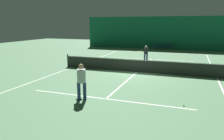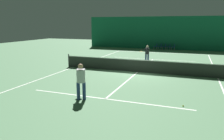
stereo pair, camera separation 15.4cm
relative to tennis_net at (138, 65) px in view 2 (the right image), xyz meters
The scene contains 17 objects.
ground_plane 0.51m from the tennis_net, ahead, with size 60.00×60.00×0.00m, color #56845B.
backdrop_curtain 16.07m from the tennis_net, 90.00° to the left, with size 23.00×0.12×4.58m.
court_line_baseline_far 11.91m from the tennis_net, 90.00° to the left, with size 11.00×0.10×0.00m.
court_line_service_far 6.42m from the tennis_net, 90.00° to the left, with size 8.25×0.10×0.00m.
court_line_service_near 6.42m from the tennis_net, 90.00° to the right, with size 8.25×0.10×0.00m.
court_line_sideline_left 5.52m from the tennis_net, behind, with size 0.10×23.80×0.00m.
court_line_sideline_right 5.52m from the tennis_net, ahead, with size 0.10×23.80×0.00m.
court_line_centre 0.51m from the tennis_net, ahead, with size 0.10×12.80×0.00m.
tennis_net is the anchor object (origin of this frame).
player_near 6.94m from the tennis_net, 98.87° to the right, with size 0.97×1.39×1.74m.
player_far 4.33m from the tennis_net, 92.89° to the left, with size 0.83×1.36×1.62m.
courtside_chair_0 15.47m from the tennis_net, 94.46° to the left, with size 0.44×0.44×0.84m.
courtside_chair_1 15.44m from the tennis_net, 92.21° to the left, with size 0.44×0.44×0.84m.
courtside_chair_2 15.42m from the tennis_net, 89.96° to the left, with size 0.44×0.44×0.84m.
courtside_chair_3 15.44m from the tennis_net, 87.70° to the left, with size 0.44×0.44×0.84m.
courtside_chair_4 15.47m from the tennis_net, 85.46° to the left, with size 0.44×0.44×0.84m.
tennis_ball 7.11m from the tennis_net, 59.72° to the right, with size 0.07×0.07×0.07m.
Camera 2 is at (3.82, -15.69, 3.56)m, focal length 35.00 mm.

